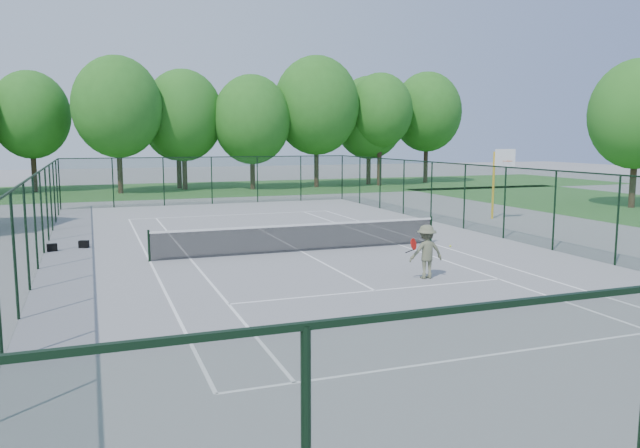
{
  "coord_description": "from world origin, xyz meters",
  "views": [
    {
      "loc": [
        -7.27,
        -21.71,
        4.21
      ],
      "look_at": [
        0.0,
        -2.0,
        1.3
      ],
      "focal_mm": 35.0,
      "sensor_mm": 36.0,
      "label": 1
    }
  ],
  "objects_px": {
    "sports_bag_a": "(52,248)",
    "basketball_goal": "(500,170)",
    "tennis_player": "(426,252)",
    "tennis_net": "(301,236)"
  },
  "relations": [
    {
      "from": "tennis_net",
      "to": "basketball_goal",
      "type": "distance_m",
      "value": 13.6
    },
    {
      "from": "basketball_goal",
      "to": "tennis_player",
      "type": "distance_m",
      "value": 14.92
    },
    {
      "from": "basketball_goal",
      "to": "tennis_player",
      "type": "bearing_deg",
      "value": -134.21
    },
    {
      "from": "tennis_net",
      "to": "sports_bag_a",
      "type": "xyz_separation_m",
      "value": [
        -8.74,
        3.29,
        -0.43
      ]
    },
    {
      "from": "tennis_net",
      "to": "sports_bag_a",
      "type": "bearing_deg",
      "value": 159.37
    },
    {
      "from": "tennis_net",
      "to": "sports_bag_a",
      "type": "height_order",
      "value": "tennis_net"
    },
    {
      "from": "basketball_goal",
      "to": "sports_bag_a",
      "type": "distance_m",
      "value": 21.4
    },
    {
      "from": "sports_bag_a",
      "to": "basketball_goal",
      "type": "bearing_deg",
      "value": -5.91
    },
    {
      "from": "tennis_net",
      "to": "basketball_goal",
      "type": "bearing_deg",
      "value": 22.3
    },
    {
      "from": "basketball_goal",
      "to": "sports_bag_a",
      "type": "bearing_deg",
      "value": -175.11
    }
  ]
}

